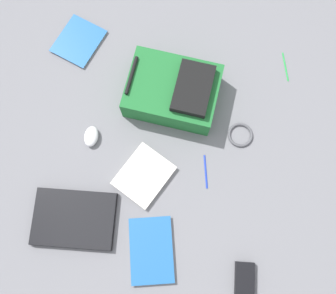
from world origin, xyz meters
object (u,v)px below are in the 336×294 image
at_px(cable_coil, 240,135).
at_px(power_brick, 245,279).
at_px(book_comic, 151,250).
at_px(pen_blue, 206,172).
at_px(backpack, 174,91).
at_px(laptop, 74,219).
at_px(book_manual, 79,41).
at_px(book_blue, 144,176).
at_px(computer_mouse, 91,136).
at_px(pen_black, 286,67).

distance_m(cable_coil, power_brick, 0.62).
height_order(book_comic, pen_blue, book_comic).
bearing_deg(book_comic, backpack, -86.02).
bearing_deg(power_brick, laptop, -6.94).
relative_size(book_manual, book_blue, 0.93).
bearing_deg(laptop, power_brick, 173.06).
bearing_deg(backpack, computer_mouse, 39.37).
xyz_separation_m(computer_mouse, pen_blue, (-0.53, 0.05, -0.02)).
xyz_separation_m(book_manual, computer_mouse, (-0.18, 0.45, 0.01)).
relative_size(backpack, cable_coil, 3.56).
relative_size(book_manual, power_brick, 2.01).
distance_m(laptop, book_blue, 0.35).
bearing_deg(backpack, cable_coil, 160.40).
bearing_deg(laptop, pen_blue, -148.18).
height_order(book_manual, book_comic, book_comic).
relative_size(book_manual, computer_mouse, 2.85).
relative_size(book_comic, power_brick, 2.31).
bearing_deg(laptop, book_comic, 170.46).
relative_size(book_comic, cable_coil, 2.72).
bearing_deg(cable_coil, book_comic, 63.60).
distance_m(book_manual, cable_coil, 0.89).
bearing_deg(book_comic, book_manual, -57.72).
height_order(book_manual, pen_black, book_manual).
xyz_separation_m(laptop, power_brick, (-0.75, 0.09, -0.00)).
bearing_deg(book_manual, backpack, 159.97).
bearing_deg(pen_blue, book_manual, -34.89).
height_order(book_blue, pen_blue, book_blue).
xyz_separation_m(book_blue, computer_mouse, (0.27, -0.13, 0.01)).
relative_size(laptop, book_blue, 1.30).
xyz_separation_m(power_brick, pen_black, (-0.04, -0.99, -0.01)).
bearing_deg(book_blue, book_comic, 108.42).
xyz_separation_m(backpack, laptop, (0.30, 0.64, -0.06)).
distance_m(book_manual, pen_black, 1.00).
distance_m(book_blue, pen_black, 0.85).
relative_size(laptop, book_comic, 1.22).
bearing_deg(book_manual, book_blue, 128.26).
distance_m(book_manual, book_comic, 1.04).
bearing_deg(pen_black, book_manual, 4.32).
distance_m(book_comic, pen_blue, 0.41).
relative_size(cable_coil, power_brick, 0.85).
relative_size(book_manual, pen_black, 1.84).
height_order(backpack, computer_mouse, backpack).
distance_m(book_comic, pen_black, 1.05).
xyz_separation_m(laptop, computer_mouse, (0.02, -0.37, 0.00)).
bearing_deg(pen_black, book_blue, 50.19).
xyz_separation_m(book_blue, book_comic, (-0.10, 0.30, -0.00)).
bearing_deg(cable_coil, laptop, 39.04).
xyz_separation_m(laptop, pen_black, (-0.79, -0.90, -0.01)).
bearing_deg(laptop, book_blue, -135.72).
xyz_separation_m(backpack, pen_blue, (-0.21, 0.32, -0.07)).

